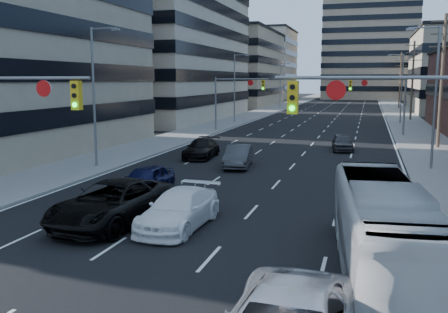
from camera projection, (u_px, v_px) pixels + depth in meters
road_surface at (344, 101)px, 134.28m from camera, size 18.00×300.00×0.02m
sidewalk_left at (301, 100)px, 137.43m from camera, size 5.00×300.00×0.15m
sidewalk_right at (389, 101)px, 131.10m from camera, size 5.00×300.00×0.15m
office_left_mid at (135, 23)px, 73.14m from camera, size 26.00×34.00×28.00m
office_left_far at (228, 69)px, 111.20m from camera, size 20.00×30.00×16.00m
apartment_tower at (372, 0)px, 147.17m from camera, size 26.00×26.00×58.00m
bg_block_left at (251, 65)px, 149.95m from camera, size 24.00×24.00×20.00m
signal_near_left at (4, 115)px, 19.88m from camera, size 6.59×0.33×6.00m
signal_near_right at (398, 125)px, 15.77m from camera, size 6.59×0.33×6.00m
signal_far_left at (236, 93)px, 55.06m from camera, size 6.09×0.33×6.00m
signal_far_right at (381, 94)px, 50.83m from camera, size 6.09×0.33×6.00m
utility_pole_block at (442, 79)px, 40.82m from camera, size 2.20×0.28×11.00m
utility_pole_midblock at (413, 79)px, 69.29m from camera, size 2.20×0.28×11.00m
utility_pole_distant at (400, 79)px, 97.77m from camera, size 2.20×0.28×11.00m
streetlight_left_near at (96, 90)px, 31.96m from camera, size 2.03×0.22×9.00m
streetlight_left_mid at (236, 85)px, 65.17m from camera, size 2.03×0.22×9.00m
streetlight_left_far at (281, 83)px, 98.39m from camera, size 2.03×0.22×9.00m
streetlight_right_near at (433, 91)px, 31.00m from camera, size 2.03×0.22×9.00m
streetlight_right_far at (401, 85)px, 64.22m from camera, size 2.03×0.22×9.00m
black_pickup at (113, 203)px, 19.86m from camera, size 3.64×6.55×1.73m
white_van at (179, 209)px, 19.45m from camera, size 2.26×5.10×1.46m
transit_bus at (382, 229)px, 14.70m from camera, size 3.39×10.16×2.78m
sedan_blue at (146, 180)px, 24.99m from camera, size 1.78×4.37×1.49m
sedan_grey_center at (238, 156)px, 32.85m from camera, size 2.10×4.59×1.46m
sedan_black_far at (202, 149)px, 36.78m from camera, size 2.26×4.94×1.40m
sedan_grey_right at (343, 142)px, 40.56m from camera, size 2.05×4.23×1.39m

